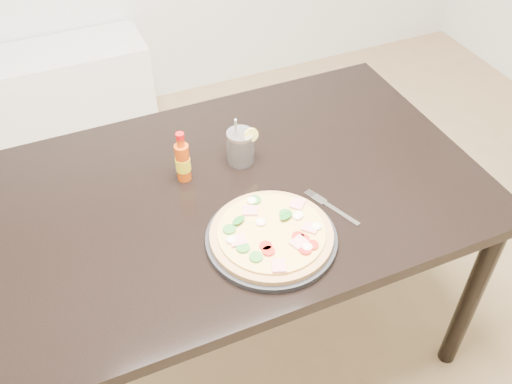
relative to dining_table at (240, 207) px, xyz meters
name	(u,v)px	position (x,y,z in m)	size (l,w,h in m)	color
dining_table	(240,207)	(0.00, 0.00, 0.00)	(1.40, 0.90, 0.75)	black
plate	(271,239)	(0.00, -0.23, 0.09)	(0.34, 0.34, 0.02)	black
pizza	(272,234)	(0.00, -0.23, 0.11)	(0.32, 0.32, 0.03)	tan
hot_sauce_bottle	(183,161)	(-0.13, 0.10, 0.15)	(0.05, 0.05, 0.16)	#CB450B
cola_cup	(241,148)	(0.05, 0.10, 0.13)	(0.09, 0.08, 0.17)	black
fork	(330,206)	(0.20, -0.18, 0.09)	(0.08, 0.18, 0.00)	silver
media_console	(8,108)	(-0.63, 1.49, -0.42)	(1.40, 0.34, 0.50)	white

